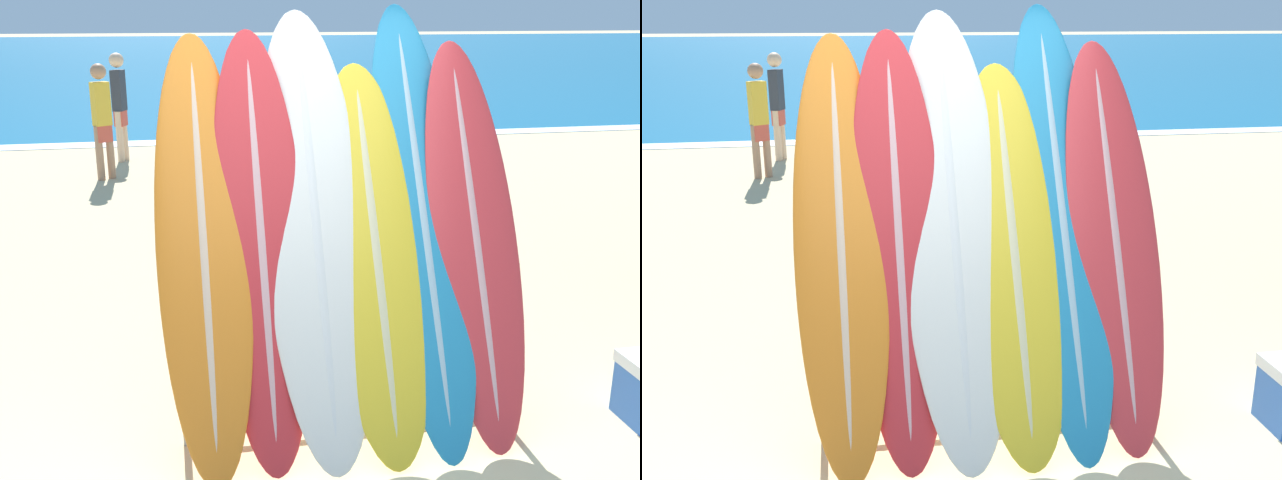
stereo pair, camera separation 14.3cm
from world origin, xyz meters
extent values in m
cube|color=#146693|center=(0.00, 40.34, 0.00)|extent=(120.00, 60.00, 0.00)
cube|color=white|center=(0.00, 10.64, 0.01)|extent=(120.00, 0.60, 0.01)
cylinder|color=gray|center=(-0.58, 0.52, 0.44)|extent=(0.04, 0.04, 0.88)
cylinder|color=gray|center=(1.25, 0.52, 0.44)|extent=(0.04, 0.04, 0.88)
cylinder|color=gray|center=(0.34, 0.52, 0.85)|extent=(1.87, 0.04, 0.04)
cylinder|color=gray|center=(0.34, 0.52, 0.12)|extent=(1.87, 0.04, 0.04)
ellipsoid|color=orange|center=(-0.43, 0.62, 1.11)|extent=(0.50, 1.24, 2.22)
ellipsoid|color=beige|center=(-0.43, 0.62, 1.11)|extent=(0.09, 1.20, 2.13)
ellipsoid|color=red|center=(-0.12, 0.62, 1.11)|extent=(0.51, 1.12, 2.23)
ellipsoid|color=#D19A9C|center=(-0.12, 0.62, 1.11)|extent=(0.09, 1.08, 2.14)
ellipsoid|color=silver|center=(0.18, 0.66, 1.17)|extent=(0.60, 1.33, 2.34)
ellipsoid|color=silver|center=(0.18, 0.66, 1.17)|extent=(0.11, 1.29, 2.25)
ellipsoid|color=yellow|center=(0.50, 0.58, 1.02)|extent=(0.58, 1.20, 2.04)
ellipsoid|color=beige|center=(0.50, 0.58, 1.02)|extent=(0.10, 1.17, 1.96)
ellipsoid|color=teal|center=(0.80, 0.68, 1.18)|extent=(0.51, 1.40, 2.37)
ellipsoid|color=#98BACC|center=(0.80, 0.68, 1.18)|extent=(0.09, 1.35, 2.28)
ellipsoid|color=red|center=(1.09, 0.61, 1.08)|extent=(0.51, 1.16, 2.16)
ellipsoid|color=#D59E9F|center=(1.09, 0.61, 1.08)|extent=(0.09, 1.12, 2.08)
cylinder|color=#A87A5B|center=(-1.43, 7.74, 0.38)|extent=(0.11, 0.11, 0.77)
cylinder|color=#A87A5B|center=(-1.57, 7.65, 0.38)|extent=(0.11, 0.11, 0.77)
cube|color=#CC4C3D|center=(-1.50, 7.69, 0.65)|extent=(0.25, 0.23, 0.23)
cube|color=gold|center=(-1.50, 7.69, 1.07)|extent=(0.28, 0.25, 0.60)
sphere|color=#A87A5B|center=(-1.50, 7.69, 1.51)|extent=(0.22, 0.22, 0.22)
cylinder|color=#A87A5B|center=(-0.12, 2.41, 0.37)|extent=(0.10, 0.10, 0.75)
cylinder|color=#A87A5B|center=(-0.08, 2.25, 0.37)|extent=(0.10, 0.10, 0.75)
cube|color=#282D38|center=(-0.10, 2.33, 0.64)|extent=(0.17, 0.23, 0.22)
cube|color=white|center=(-0.10, 2.33, 1.04)|extent=(0.19, 0.25, 0.59)
sphere|color=#A87A5B|center=(-0.10, 2.33, 1.47)|extent=(0.21, 0.21, 0.21)
cylinder|color=beige|center=(-1.30, 9.13, 0.40)|extent=(0.11, 0.11, 0.80)
cylinder|color=beige|center=(-1.36, 8.96, 0.40)|extent=(0.11, 0.11, 0.80)
cube|color=#CC4C3D|center=(-1.33, 9.05, 0.68)|extent=(0.21, 0.26, 0.24)
cube|color=#2D333D|center=(-1.33, 9.05, 1.11)|extent=(0.23, 0.28, 0.63)
sphere|color=beige|center=(-1.33, 9.05, 1.58)|extent=(0.23, 0.23, 0.23)
camera|label=1|loc=(-0.56, -3.20, 2.32)|focal=42.00mm
camera|label=2|loc=(-0.42, -3.22, 2.32)|focal=42.00mm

